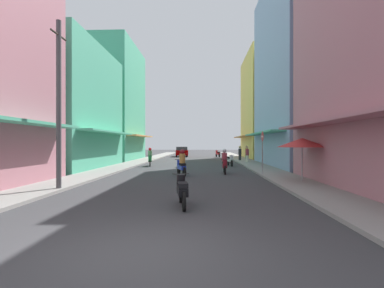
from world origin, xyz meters
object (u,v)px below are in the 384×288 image
motorbike_red (218,154)px  pedestrian_midway (247,155)px  motorbike_blue (182,164)px  pedestrian_far (246,153)px  motorbike_maroon (225,163)px  pedestrian_crossing (240,152)px  parked_car (182,152)px  street_sign_no_entry (262,147)px  utility_pole (59,104)px  motorbike_white (230,160)px  vendor_umbrella (302,143)px  motorbike_black (182,190)px  motorbike_green (150,158)px

motorbike_red → pedestrian_midway: pedestrian_midway is taller
motorbike_blue → pedestrian_far: 17.93m
motorbike_maroon → pedestrian_crossing: pedestrian_crossing is taller
motorbike_red → parked_car: bearing=165.5°
pedestrian_midway → street_sign_no_entry: (-0.82, -11.43, 0.90)m
motorbike_maroon → utility_pole: utility_pole is taller
parked_car → utility_pole: utility_pole is taller
motorbike_white → pedestrian_crossing: 6.89m
vendor_umbrella → utility_pole: 11.11m
motorbike_blue → pedestrian_midway: (5.64, 11.58, 0.11)m
motorbike_blue → pedestrian_far: (6.33, 16.77, 0.14)m
motorbike_maroon → pedestrian_far: size_ratio=1.07×
motorbike_white → motorbike_black: bearing=-100.4°
pedestrian_midway → motorbike_black: bearing=-104.1°
motorbike_black → pedestrian_crossing: 22.96m
pedestrian_crossing → pedestrian_midway: pedestrian_crossing is taller
motorbike_white → pedestrian_crossing: pedestrian_crossing is taller
motorbike_green → vendor_umbrella: size_ratio=0.75×
motorbike_green → pedestrian_midway: bearing=26.5°
pedestrian_crossing → utility_pole: (-9.80, -19.90, 2.59)m
parked_car → pedestrian_midway: size_ratio=2.60×
motorbike_black → pedestrian_crossing: bearing=78.5°
motorbike_maroon → street_sign_no_entry: (2.15, -1.27, 1.01)m
motorbike_blue → utility_pole: 7.81m
parked_car → motorbike_maroon: bearing=-78.9°
motorbike_blue → parked_car: bearing=94.4°
vendor_umbrella → pedestrian_far: bearing=89.3°
pedestrian_crossing → vendor_umbrella: size_ratio=0.71×
motorbike_white → pedestrian_crossing: (1.67, 6.66, 0.45)m
motorbike_white → motorbike_black: size_ratio=1.00×
motorbike_white → motorbike_maroon: motorbike_maroon is taller
motorbike_red → parked_car: 5.39m
pedestrian_crossing → motorbike_white: bearing=-104.1°
motorbike_black → pedestrian_crossing: size_ratio=1.06×
motorbike_blue → motorbike_black: (0.67, -8.28, -0.20)m
motorbike_green → motorbike_maroon: size_ratio=0.99×
pedestrian_far → motorbike_black: bearing=-102.7°
motorbike_green → motorbike_maroon: bearing=-44.1°
motorbike_black → motorbike_white: bearing=79.6°
motorbike_blue → motorbike_red: (3.28, 23.52, -0.20)m
motorbike_black → street_sign_no_entry: street_sign_no_entry is taller
motorbike_white → motorbike_black: same height
motorbike_black → pedestrian_crossing: pedestrian_crossing is taller
motorbike_blue → motorbike_green: size_ratio=0.96×
parked_car → utility_pole: 30.78m
motorbike_green → motorbike_red: 17.63m
pedestrian_crossing → street_sign_no_entry: 14.10m
motorbike_red → vendor_umbrella: vendor_umbrella is taller
pedestrian_far → vendor_umbrella: 19.76m
motorbike_red → parked_car: (-5.21, 1.34, 0.24)m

